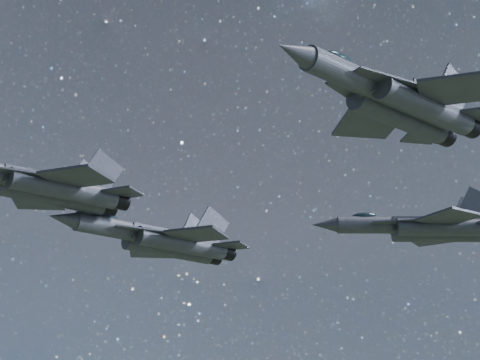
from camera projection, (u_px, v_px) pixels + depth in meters
name	position (u px, v px, depth m)	size (l,w,h in m)	color
jet_lead	(41.00, 185.00, 66.94)	(19.98, 13.66, 5.02)	#31333D
jet_left	(161.00, 240.00, 75.33)	(19.99, 13.60, 5.02)	#31333D
jet_right	(398.00, 101.00, 45.54)	(16.26, 10.95, 4.10)	#31333D
jet_slot	(426.00, 227.00, 80.26)	(19.51, 12.84, 5.01)	#31333D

